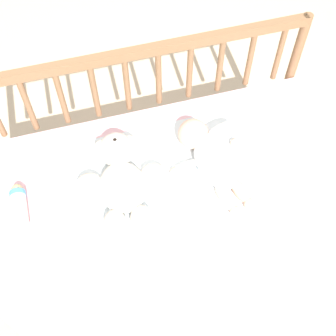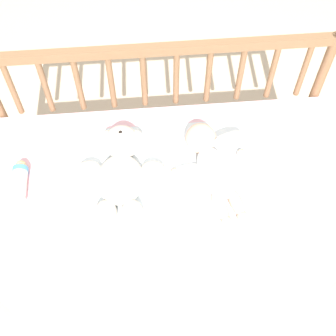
{
  "view_description": "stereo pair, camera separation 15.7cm",
  "coord_description": "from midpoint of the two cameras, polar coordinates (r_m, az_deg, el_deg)",
  "views": [
    {
      "loc": [
        -0.23,
        -0.82,
        1.88
      ],
      "look_at": [
        0.0,
        -0.01,
        0.55
      ],
      "focal_mm": 50.0,
      "sensor_mm": 36.0,
      "label": 1
    },
    {
      "loc": [
        -0.07,
        -0.85,
        1.88
      ],
      "look_at": [
        0.0,
        -0.01,
        0.55
      ],
      "focal_mm": 50.0,
      "sensor_mm": 36.0,
      "label": 2
    }
  ],
  "objects": [
    {
      "name": "crib_mattress",
      "position": [
        1.84,
        -2.52,
        -5.06
      ],
      "size": [
        1.25,
        0.61,
        0.49
      ],
      "color": "#EDB7C6",
      "rests_on": "ground_plane"
    },
    {
      "name": "crib_rail",
      "position": [
        1.77,
        -5.58,
        9.02
      ],
      "size": [
        1.25,
        0.04,
        0.78
      ],
      "color": "brown",
      "rests_on": "ground_plane"
    },
    {
      "name": "teddy_bear",
      "position": [
        1.58,
        -8.55,
        -1.51
      ],
      "size": [
        0.31,
        0.38,
        0.12
      ],
      "color": "silver",
      "rests_on": "crib_mattress"
    },
    {
      "name": "blanket",
      "position": [
        1.61,
        -2.41,
        -1.92
      ],
      "size": [
        0.81,
        0.5,
        0.01
      ],
      "color": "white",
      "rests_on": "crib_mattress"
    },
    {
      "name": "ground_plane",
      "position": [
        2.06,
        -2.27,
        -8.2
      ],
      "size": [
        12.0,
        12.0,
        0.0
      ],
      "primitive_type": "plane",
      "color": "#C6B293"
    },
    {
      "name": "baby",
      "position": [
        1.61,
        2.31,
        1.04
      ],
      "size": [
        0.28,
        0.39,
        0.11
      ],
      "color": "white",
      "rests_on": "crib_mattress"
    },
    {
      "name": "baby_bottle",
      "position": [
        1.64,
        -20.4,
        -4.38
      ],
      "size": [
        0.05,
        0.15,
        0.05
      ],
      "color": "#F4E5CC",
      "rests_on": "crib_mattress"
    }
  ]
}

